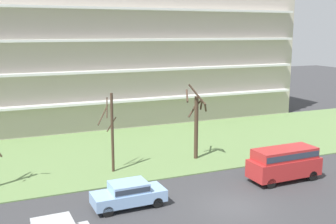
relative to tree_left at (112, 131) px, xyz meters
name	(u,v)px	position (x,y,z in m)	size (l,w,h in m)	color
ground	(233,207)	(5.00, -8.97, -3.20)	(160.00, 160.00, 0.00)	#38383A
grass_lawn_strip	(151,147)	(5.00, 5.03, -3.16)	(80.00, 16.00, 0.08)	#66844C
apartment_building	(109,53)	(5.00, 18.59, 4.74)	(44.13, 12.07, 15.88)	#B2A899
tree_left	(112,131)	(0.00, 0.00, 0.00)	(1.55, 1.38, 6.03)	#423023
tree_center	(196,121)	(7.23, 0.41, 0.00)	(2.17, 2.14, 6.37)	#423023
van_red_near_left	(284,161)	(10.72, -6.47, -1.80)	(5.23, 2.08, 2.36)	#B22828
sedan_blue_center_left	(129,193)	(-0.80, -6.47, -2.33)	(4.43, 1.87, 1.57)	#8CB2E0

